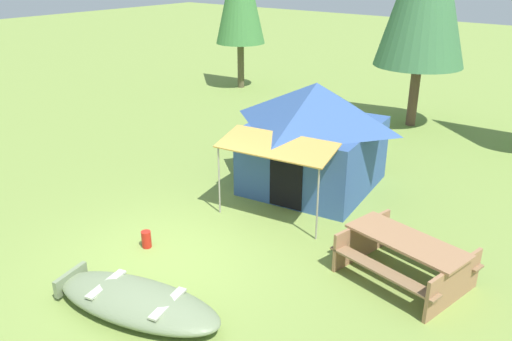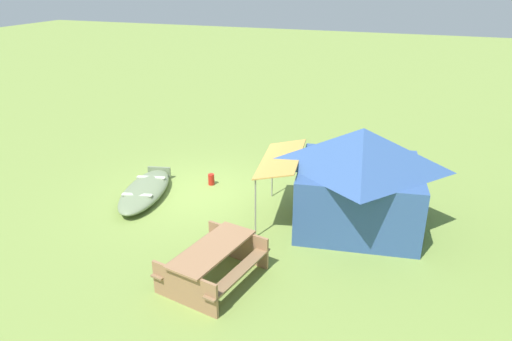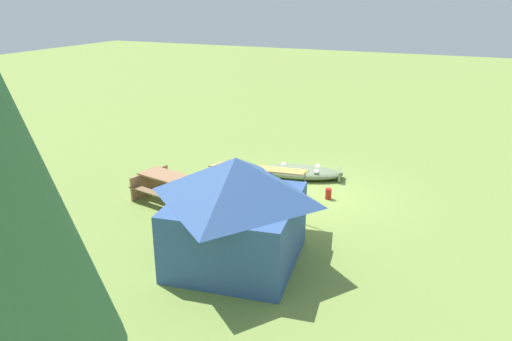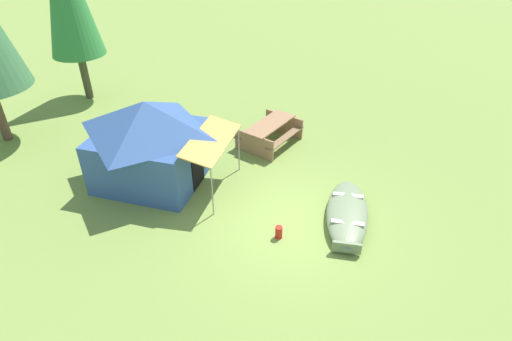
{
  "view_description": "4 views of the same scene",
  "coord_description": "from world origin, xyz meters",
  "px_view_note": "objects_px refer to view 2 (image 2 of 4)",
  "views": [
    {
      "loc": [
        6.19,
        -5.29,
        5.04
      ],
      "look_at": [
        0.52,
        1.83,
        1.26
      ],
      "focal_mm": 36.28,
      "sensor_mm": 36.0,
      "label": 1
    },
    {
      "loc": [
        10.63,
        5.51,
        5.74
      ],
      "look_at": [
        0.32,
        1.74,
        1.08
      ],
      "focal_mm": 32.99,
      "sensor_mm": 36.0,
      "label": 2
    },
    {
      "loc": [
        -4.18,
        13.11,
        5.73
      ],
      "look_at": [
        1.04,
        1.49,
        1.13
      ],
      "focal_mm": 34.36,
      "sensor_mm": 36.0,
      "label": 3
    },
    {
      "loc": [
        -8.05,
        -2.72,
        7.24
      ],
      "look_at": [
        0.73,
        1.24,
        0.81
      ],
      "focal_mm": 29.96,
      "sensor_mm": 36.0,
      "label": 4
    }
  ],
  "objects_px": {
    "cooler_box": "(317,202)",
    "fuel_can": "(211,179)",
    "picnic_table": "(213,260)",
    "beached_rowboat": "(145,190)",
    "canvas_cabin_tent": "(359,176)"
  },
  "relations": [
    {
      "from": "cooler_box",
      "to": "fuel_can",
      "type": "bearing_deg",
      "value": -96.1
    },
    {
      "from": "picnic_table",
      "to": "cooler_box",
      "type": "xyz_separation_m",
      "value": [
        -3.83,
        1.22,
        -0.33
      ]
    },
    {
      "from": "beached_rowboat",
      "to": "cooler_box",
      "type": "xyz_separation_m",
      "value": [
        -1.03,
        4.59,
        -0.04
      ]
    },
    {
      "from": "beached_rowboat",
      "to": "fuel_can",
      "type": "xyz_separation_m",
      "value": [
        -1.37,
        1.36,
        -0.04
      ]
    },
    {
      "from": "beached_rowboat",
      "to": "picnic_table",
      "type": "distance_m",
      "value": 4.39
    },
    {
      "from": "canvas_cabin_tent",
      "to": "fuel_can",
      "type": "distance_m",
      "value": 4.54
    },
    {
      "from": "canvas_cabin_tent",
      "to": "cooler_box",
      "type": "relative_size",
      "value": 7.67
    },
    {
      "from": "picnic_table",
      "to": "cooler_box",
      "type": "bearing_deg",
      "value": 162.29
    },
    {
      "from": "canvas_cabin_tent",
      "to": "cooler_box",
      "type": "height_order",
      "value": "canvas_cabin_tent"
    },
    {
      "from": "canvas_cabin_tent",
      "to": "picnic_table",
      "type": "height_order",
      "value": "canvas_cabin_tent"
    },
    {
      "from": "beached_rowboat",
      "to": "fuel_can",
      "type": "height_order",
      "value": "beached_rowboat"
    },
    {
      "from": "picnic_table",
      "to": "fuel_can",
      "type": "distance_m",
      "value": 4.64
    },
    {
      "from": "canvas_cabin_tent",
      "to": "fuel_can",
      "type": "height_order",
      "value": "canvas_cabin_tent"
    },
    {
      "from": "beached_rowboat",
      "to": "cooler_box",
      "type": "relative_size",
      "value": 5.52
    },
    {
      "from": "canvas_cabin_tent",
      "to": "picnic_table",
      "type": "distance_m",
      "value": 4.09
    }
  ]
}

